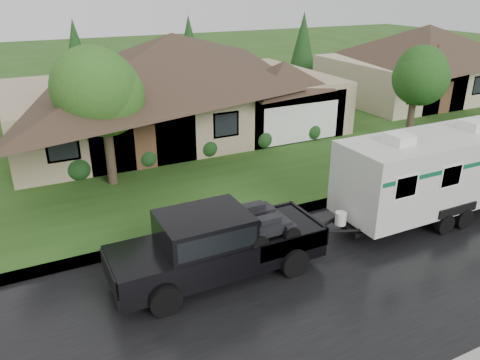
{
  "coord_description": "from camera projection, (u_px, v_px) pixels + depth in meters",
  "views": [
    {
      "loc": [
        -6.54,
        -11.39,
        8.26
      ],
      "look_at": [
        0.17,
        2.0,
        1.93
      ],
      "focal_mm": 35.0,
      "sensor_mm": 36.0,
      "label": 1
    }
  ],
  "objects": [
    {
      "name": "ground",
      "position": [
        263.0,
        256.0,
        15.29
      ],
      "size": [
        140.0,
        140.0,
        0.0
      ],
      "primitive_type": "plane",
      "color": "#274A17",
      "rests_on": "ground"
    },
    {
      "name": "road",
      "position": [
        296.0,
        289.0,
        13.64
      ],
      "size": [
        140.0,
        8.0,
        0.01
      ],
      "primitive_type": "cube",
      "color": "black",
      "rests_on": "ground"
    },
    {
      "name": "curb",
      "position": [
        233.0,
        225.0,
        17.12
      ],
      "size": [
        140.0,
        0.5,
        0.15
      ],
      "primitive_type": "cube",
      "color": "gray",
      "rests_on": "ground"
    },
    {
      "name": "lawn",
      "position": [
        139.0,
        133.0,
        27.62
      ],
      "size": [
        140.0,
        26.0,
        0.15
      ],
      "primitive_type": "cube",
      "color": "#274A17",
      "rests_on": "ground"
    },
    {
      "name": "house_main",
      "position": [
        180.0,
        73.0,
        26.23
      ],
      "size": [
        19.44,
        10.8,
        6.9
      ],
      "color": "tan",
      "rests_on": "lawn"
    },
    {
      "name": "house_neighbor",
      "position": [
        430.0,
        54.0,
        34.99
      ],
      "size": [
        15.12,
        9.72,
        6.45
      ],
      "color": "#C1B490",
      "rests_on": "lawn"
    },
    {
      "name": "tree_left_green",
      "position": [
        103.0,
        93.0,
        18.95
      ],
      "size": [
        3.47,
        3.47,
        5.74
      ],
      "color": "#382B1E",
      "rests_on": "lawn"
    },
    {
      "name": "tree_right_green",
      "position": [
        417.0,
        77.0,
        24.69
      ],
      "size": [
        3.08,
        3.08,
        5.11
      ],
      "color": "#382B1E",
      "rests_on": "lawn"
    },
    {
      "name": "shrub_row",
      "position": [
        208.0,
        147.0,
        23.52
      ],
      "size": [
        13.6,
        1.0,
        1.0
      ],
      "color": "#143814",
      "rests_on": "lawn"
    },
    {
      "name": "pickup_truck",
      "position": [
        214.0,
        243.0,
        13.86
      ],
      "size": [
        6.43,
        2.44,
        2.14
      ],
      "color": "black",
      "rests_on": "ground"
    },
    {
      "name": "travel_trailer",
      "position": [
        433.0,
        170.0,
        17.21
      ],
      "size": [
        7.93,
        2.79,
        3.56
      ],
      "color": "silver",
      "rests_on": "ground"
    }
  ]
}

